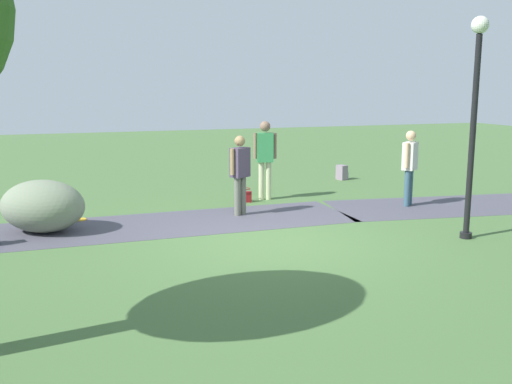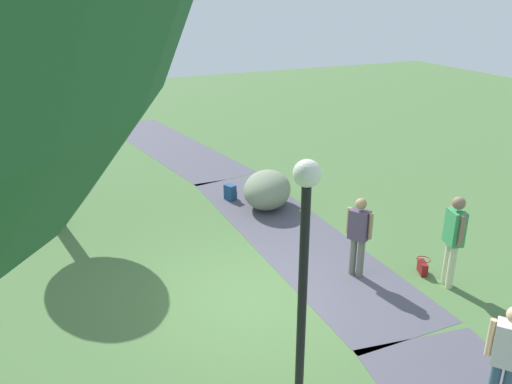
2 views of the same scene
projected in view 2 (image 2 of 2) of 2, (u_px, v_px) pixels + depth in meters
The scene contains 12 objects.
ground_plane at pixel (255, 298), 9.31m from camera, with size 48.00×48.00×0.00m, color #486A3A.
footpath_segment_mid at pixel (294, 236), 11.63m from camera, with size 8.00×2.08×0.01m.
footpath_segment_far at pixel (170, 146), 18.13m from camera, with size 8.23×3.31×0.01m.
young_tree_near_path at pixel (37, 89), 10.97m from camera, with size 2.08×2.08×4.27m.
lamp_post at pixel (303, 286), 5.48m from camera, with size 0.28×0.28×3.65m.
lawn_boulder at pixel (267, 190), 12.98m from camera, with size 1.92×1.83×0.93m.
woman_with_handbag at pixel (454, 235), 9.33m from camera, with size 0.51×0.32×1.78m.
man_near_boulder at pixel (507, 355), 6.47m from camera, with size 0.43×0.41×1.62m.
passerby_on_path at pixel (359, 232), 9.73m from camera, with size 0.46×0.39×1.59m.
handbag_on_grass at pixel (423, 267), 10.07m from camera, with size 0.36×0.36×0.31m.
backpack_by_boulder at pixel (230, 192), 13.54m from camera, with size 0.33×0.33×0.40m.
frisbee_on_grass at pixel (304, 211), 12.89m from camera, with size 0.25×0.25×0.02m.
Camera 2 is at (-7.26, 3.25, 5.20)m, focal length 36.55 mm.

